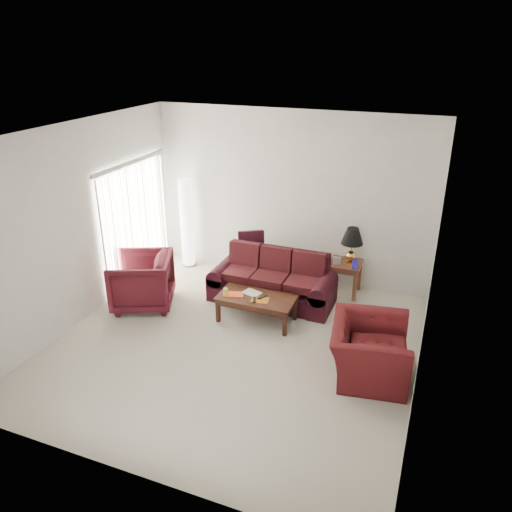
# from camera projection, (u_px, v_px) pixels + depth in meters

# --- Properties ---
(floor) EXTENTS (5.00, 5.00, 0.00)m
(floor) POSITION_uv_depth(u_px,v_px,m) (235.00, 345.00, 7.18)
(floor) COLOR beige
(floor) RESTS_ON ground
(blinds) EXTENTS (0.10, 2.00, 2.16)m
(blinds) POSITION_uv_depth(u_px,v_px,m) (136.00, 224.00, 8.66)
(blinds) COLOR silver
(blinds) RESTS_ON ground
(sofa) EXTENTS (2.06, 0.93, 0.83)m
(sofa) POSITION_uv_depth(u_px,v_px,m) (272.00, 278.00, 8.22)
(sofa) COLOR black
(sofa) RESTS_ON ground
(throw_pillow) EXTENTS (0.51, 0.42, 0.47)m
(throw_pillow) POSITION_uv_depth(u_px,v_px,m) (251.00, 244.00, 8.86)
(throw_pillow) COLOR black
(throw_pillow) RESTS_ON sofa
(end_table) EXTENTS (0.55, 0.55, 0.58)m
(end_table) POSITION_uv_depth(u_px,v_px,m) (345.00, 278.00, 8.52)
(end_table) COLOR #4E291B
(end_table) RESTS_ON ground
(table_lamp) EXTENTS (0.46, 0.46, 0.62)m
(table_lamp) POSITION_uv_depth(u_px,v_px,m) (352.00, 245.00, 8.29)
(table_lamp) COLOR gold
(table_lamp) RESTS_ON end_table
(clock) EXTENTS (0.14, 0.08, 0.13)m
(clock) POSITION_uv_depth(u_px,v_px,m) (337.00, 261.00, 8.31)
(clock) COLOR silver
(clock) RESTS_ON end_table
(blue_canister) EXTENTS (0.12, 0.12, 0.15)m
(blue_canister) POSITION_uv_depth(u_px,v_px,m) (355.00, 264.00, 8.16)
(blue_canister) COLOR #1B189C
(blue_canister) RESTS_ON end_table
(picture_frame) EXTENTS (0.14, 0.17, 0.05)m
(picture_frame) POSITION_uv_depth(u_px,v_px,m) (341.00, 254.00, 8.53)
(picture_frame) COLOR white
(picture_frame) RESTS_ON end_table
(floor_lamp) EXTENTS (0.29, 0.29, 1.72)m
(floor_lamp) POSITION_uv_depth(u_px,v_px,m) (187.00, 223.00, 9.35)
(floor_lamp) COLOR white
(floor_lamp) RESTS_ON ground
(armchair_left) EXTENTS (1.26, 1.24, 0.88)m
(armchair_left) POSITION_uv_depth(u_px,v_px,m) (142.00, 281.00, 8.07)
(armchair_left) COLOR #3F0E16
(armchair_left) RESTS_ON ground
(armchair_right) EXTENTS (1.14, 1.25, 0.73)m
(armchair_right) POSITION_uv_depth(u_px,v_px,m) (369.00, 350.00, 6.43)
(armchair_right) COLOR #491114
(armchair_right) RESTS_ON ground
(coffee_table) EXTENTS (1.31, 0.94, 0.42)m
(coffee_table) POSITION_uv_depth(u_px,v_px,m) (257.00, 309.00, 7.72)
(coffee_table) COLOR black
(coffee_table) RESTS_ON ground
(magazine_red) EXTENTS (0.30, 0.26, 0.01)m
(magazine_red) POSITION_uv_depth(u_px,v_px,m) (235.00, 295.00, 7.68)
(magazine_red) COLOR #E44316
(magazine_red) RESTS_ON coffee_table
(magazine_white) EXTENTS (0.31, 0.27, 0.02)m
(magazine_white) POSITION_uv_depth(u_px,v_px,m) (252.00, 293.00, 7.74)
(magazine_white) COLOR silver
(magazine_white) RESTS_ON coffee_table
(magazine_orange) EXTENTS (0.29, 0.23, 0.01)m
(magazine_orange) POSITION_uv_depth(u_px,v_px,m) (260.00, 300.00, 7.53)
(magazine_orange) COLOR #C07016
(magazine_orange) RESTS_ON coffee_table
(remote_a) EXTENTS (0.10, 0.17, 0.02)m
(remote_a) POSITION_uv_depth(u_px,v_px,m) (255.00, 300.00, 7.49)
(remote_a) COLOR black
(remote_a) RESTS_ON coffee_table
(remote_b) EXTENTS (0.11, 0.17, 0.02)m
(remote_b) POSITION_uv_depth(u_px,v_px,m) (262.00, 297.00, 7.58)
(remote_b) COLOR black
(remote_b) RESTS_ON coffee_table
(yellow_glass) EXTENTS (0.09, 0.09, 0.12)m
(yellow_glass) POSITION_uv_depth(u_px,v_px,m) (226.00, 292.00, 7.65)
(yellow_glass) COLOR yellow
(yellow_glass) RESTS_ON coffee_table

